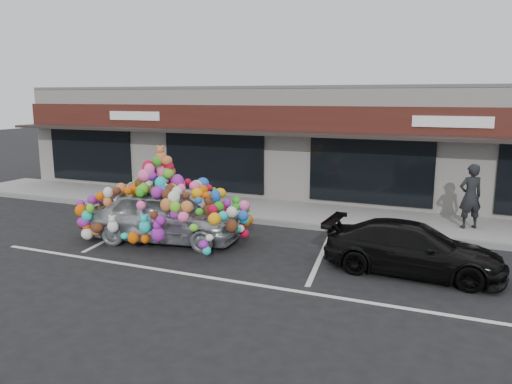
% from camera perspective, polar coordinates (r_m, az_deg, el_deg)
% --- Properties ---
extents(ground, '(90.00, 90.00, 0.00)m').
position_cam_1_polar(ground, '(13.57, -4.28, -6.01)').
color(ground, black).
rests_on(ground, ground).
extents(shop_building, '(24.00, 7.20, 4.31)m').
position_cam_1_polar(shop_building, '(20.92, 6.30, 5.99)').
color(shop_building, white).
rests_on(shop_building, ground).
extents(sidewalk, '(26.00, 3.00, 0.15)m').
position_cam_1_polar(sidewalk, '(17.08, 1.85, -2.17)').
color(sidewalk, gray).
rests_on(sidewalk, ground).
extents(kerb, '(26.00, 0.18, 0.16)m').
position_cam_1_polar(kerb, '(15.73, -0.12, -3.31)').
color(kerb, slate).
rests_on(kerb, ground).
extents(parking_stripe_left, '(0.73, 4.37, 0.01)m').
position_cam_1_polar(parking_stripe_left, '(15.40, -14.62, -4.26)').
color(parking_stripe_left, silver).
rests_on(parking_stripe_left, ground).
extents(parking_stripe_mid, '(0.73, 4.37, 0.01)m').
position_cam_1_polar(parking_stripe_mid, '(12.77, 7.48, -7.15)').
color(parking_stripe_mid, silver).
rests_on(parking_stripe_mid, ground).
extents(lane_line, '(14.00, 0.12, 0.01)m').
position_cam_1_polar(lane_line, '(10.79, -0.34, -10.50)').
color(lane_line, silver).
rests_on(lane_line, ground).
extents(toy_car, '(3.09, 4.79, 2.65)m').
position_cam_1_polar(toy_car, '(13.86, -10.51, -1.95)').
color(toy_car, '#B1B6BC').
rests_on(toy_car, ground).
extents(black_sedan, '(1.76, 4.01, 1.15)m').
position_cam_1_polar(black_sedan, '(11.81, 17.49, -6.19)').
color(black_sedan, black).
rests_on(black_sedan, ground).
extents(pedestrian_a, '(0.82, 0.73, 1.89)m').
position_cam_1_polar(pedestrian_a, '(15.67, 23.30, -0.45)').
color(pedestrian_a, black).
rests_on(pedestrian_a, sidewalk).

